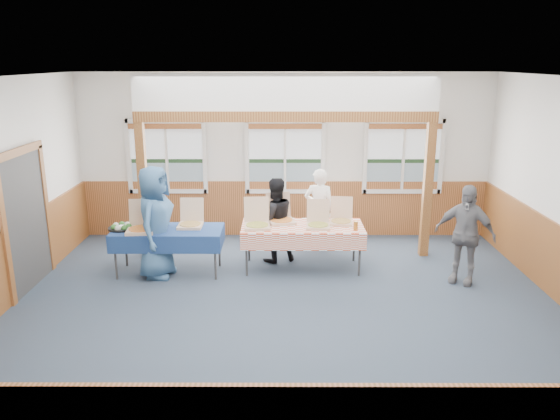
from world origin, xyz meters
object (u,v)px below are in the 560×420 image
object	(u,v)px
man_blue	(156,222)
table_left	(168,232)
person_grey	(465,234)
woman_white	(319,210)
table_right	(303,228)
woman_black	(275,220)

from	to	relation	value
man_blue	table_left	bearing A→B (deg)	-41.35
man_blue	person_grey	world-z (taller)	man_blue
woman_white	person_grey	world-z (taller)	person_grey
table_right	woman_white	world-z (taller)	woman_white
table_right	man_blue	world-z (taller)	man_blue
table_right	man_blue	distance (m)	2.40
woman_white	woman_black	size ratio (longest dim) A/B	1.03
table_left	person_grey	world-z (taller)	person_grey
man_blue	person_grey	bearing A→B (deg)	-83.50
table_right	person_grey	bearing A→B (deg)	-5.21
table_right	woman_white	xyz separation A→B (m)	(0.34, 0.97, 0.06)
woman_white	man_blue	size ratio (longest dim) A/B	0.84
woman_black	person_grey	bearing A→B (deg)	140.48
table_left	woman_black	bearing A→B (deg)	9.66
table_right	person_grey	xyz separation A→B (m)	(2.51, -0.58, 0.09)
table_left	person_grey	size ratio (longest dim) A/B	1.18
table_left	man_blue	bearing A→B (deg)	-149.20
table_right	woman_white	size ratio (longest dim) A/B	1.39
person_grey	woman_black	bearing A→B (deg)	-166.55
woman_black	man_blue	distance (m)	2.03
table_right	woman_black	xyz separation A→B (m)	(-0.47, 0.36, 0.04)
man_blue	table_right	bearing A→B (deg)	-72.49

